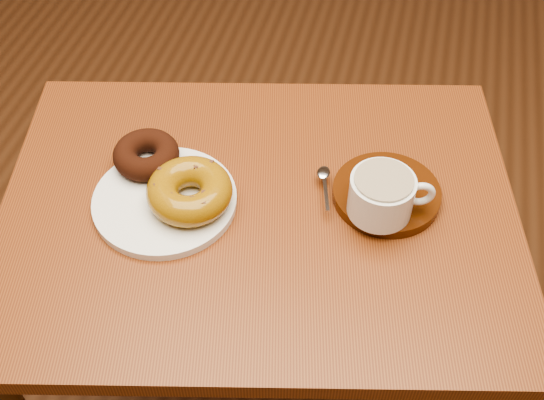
% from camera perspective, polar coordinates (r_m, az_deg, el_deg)
% --- Properties ---
extents(ground, '(6.00, 6.00, 0.00)m').
position_cam_1_polar(ground, '(1.58, -1.45, -16.18)').
color(ground, '#58321B').
rests_on(ground, ground).
extents(cafe_table, '(0.84, 0.70, 0.69)m').
position_cam_1_polar(cafe_table, '(1.06, -1.06, -4.49)').
color(cafe_table, brown).
rests_on(cafe_table, ground).
extents(donut_plate, '(0.23, 0.23, 0.01)m').
position_cam_1_polar(donut_plate, '(0.98, -8.95, -0.04)').
color(donut_plate, white).
rests_on(donut_plate, cafe_table).
extents(donut_cinnamon, '(0.13, 0.13, 0.04)m').
position_cam_1_polar(donut_cinnamon, '(1.02, -10.47, 3.76)').
color(donut_cinnamon, black).
rests_on(donut_cinnamon, donut_plate).
extents(donut_caramel, '(0.17, 0.17, 0.04)m').
position_cam_1_polar(donut_caramel, '(0.95, -6.92, 0.76)').
color(donut_caramel, '#966710').
rests_on(donut_caramel, donut_plate).
extents(saucer, '(0.19, 0.19, 0.02)m').
position_cam_1_polar(saucer, '(0.99, 9.55, 0.52)').
color(saucer, '#3C1908').
rests_on(saucer, cafe_table).
extents(coffee_cup, '(0.12, 0.09, 0.06)m').
position_cam_1_polar(coffee_cup, '(0.93, 9.24, 0.43)').
color(coffee_cup, white).
rests_on(coffee_cup, saucer).
extents(teaspoon, '(0.03, 0.09, 0.01)m').
position_cam_1_polar(teaspoon, '(0.99, 4.37, 1.97)').
color(teaspoon, silver).
rests_on(teaspoon, saucer).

